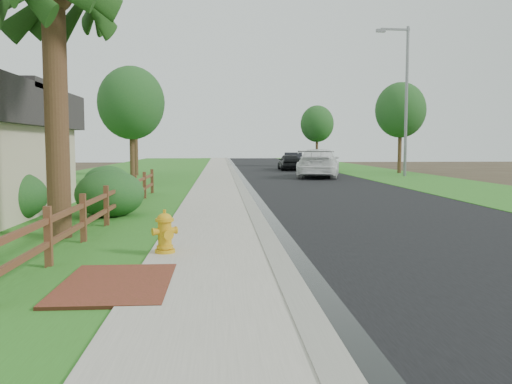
{
  "coord_description": "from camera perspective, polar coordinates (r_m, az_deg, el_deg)",
  "views": [
    {
      "loc": [
        -0.65,
        -9.02,
        2.14
      ],
      "look_at": [
        0.17,
        3.26,
        1.07
      ],
      "focal_mm": 38.0,
      "sensor_mm": 36.0,
      "label": 1
    }
  ],
  "objects": [
    {
      "name": "shrub_d",
      "position": [
        23.29,
        -15.4,
        1.09
      ],
      "size": [
        2.49,
        2.49,
        1.29
      ],
      "primitive_type": "ellipsoid",
      "rotation": [
        0.0,
        0.0,
        0.4
      ],
      "color": "#19471E",
      "rests_on": "ground"
    },
    {
      "name": "grass_strip",
      "position": [
        44.12,
        -6.63,
        2.17
      ],
      "size": [
        1.6,
        90.0,
        0.06
      ],
      "primitive_type": "cube",
      "color": "#2C631C",
      "rests_on": "ground"
    },
    {
      "name": "dark_car_mid",
      "position": [
        46.42,
        3.51,
        3.19
      ],
      "size": [
        1.73,
        4.19,
        1.42
      ],
      "primitive_type": "imported",
      "rotation": [
        0.0,
        0.0,
        3.13
      ],
      "color": "black",
      "rests_on": "road"
    },
    {
      "name": "streetlight",
      "position": [
        38.5,
        15.3,
        10.09
      ],
      "size": [
        2.33,
        0.37,
        10.08
      ],
      "color": "slate",
      "rests_on": "ground"
    },
    {
      "name": "white_suv",
      "position": [
        36.19,
        6.62,
        3.03
      ],
      "size": [
        4.04,
        6.85,
        1.86
      ],
      "primitive_type": "imported",
      "rotation": [
        0.0,
        0.0,
        2.9
      ],
      "color": "white",
      "rests_on": "road"
    },
    {
      "name": "shrub_c",
      "position": [
        16.67,
        -24.38,
        -0.41
      ],
      "size": [
        2.6,
        2.6,
        1.43
      ],
      "primitive_type": "ellipsoid",
      "rotation": [
        0.0,
        0.0,
        0.41
      ],
      "color": "#19471E",
      "rests_on": "ground"
    },
    {
      "name": "shrub_b",
      "position": [
        16.58,
        -15.13,
        -0.18
      ],
      "size": [
        2.31,
        2.31,
        1.41
      ],
      "primitive_type": "ellipsoid",
      "rotation": [
        0.0,
        0.0,
        0.16
      ],
      "color": "#19471E",
      "rests_on": "ground"
    },
    {
      "name": "dark_car_far",
      "position": [
        48.14,
        3.94,
        3.29
      ],
      "size": [
        2.17,
        4.67,
        1.48
      ],
      "primitive_type": "imported",
      "rotation": [
        0.0,
        0.0,
        -0.14
      ],
      "color": "black",
      "rests_on": "road"
    },
    {
      "name": "road",
      "position": [
        44.38,
        2.96,
        2.18
      ],
      "size": [
        8.0,
        90.0,
        0.02
      ],
      "primitive_type": "cube",
      "color": "black",
      "rests_on": "ground"
    },
    {
      "name": "verge_far",
      "position": [
        45.71,
        11.59,
        2.18
      ],
      "size": [
        6.0,
        90.0,
        0.04
      ],
      "primitive_type": "cube",
      "color": "#2C631C",
      "rests_on": "ground"
    },
    {
      "name": "tree_far_right",
      "position": [
        54.3,
        6.45,
        7.14
      ],
      "size": [
        3.29,
        3.29,
        6.07
      ],
      "color": "#3E2519",
      "rests_on": "ground"
    },
    {
      "name": "brick_patch",
      "position": [
        8.43,
        -14.52,
        -9.54
      ],
      "size": [
        1.6,
        2.4,
        0.11
      ],
      "primitive_type": "cube",
      "color": "brown",
      "rests_on": "ground"
    },
    {
      "name": "curb",
      "position": [
        44.08,
        -2.47,
        2.23
      ],
      "size": [
        0.4,
        90.0,
        0.12
      ],
      "primitive_type": "cube",
      "color": "gray",
      "rests_on": "ground"
    },
    {
      "name": "ranch_fence",
      "position": [
        15.77,
        -14.61,
        -0.76
      ],
      "size": [
        0.12,
        16.92,
        1.1
      ],
      "color": "#4B2C19",
      "rests_on": "ground"
    },
    {
      "name": "tree_mid_left",
      "position": [
        38.84,
        -12.62,
        9.14
      ],
      "size": [
        4.1,
        4.1,
        7.34
      ],
      "color": "#3E2519",
      "rests_on": "ground"
    },
    {
      "name": "wet_gutter",
      "position": [
        44.09,
        -2.02,
        2.18
      ],
      "size": [
        0.5,
        90.0,
        0.0
      ],
      "primitive_type": "cube",
      "color": "black",
      "rests_on": "road"
    },
    {
      "name": "boulder",
      "position": [
        18.67,
        -13.85,
        -0.69
      ],
      "size": [
        1.13,
        0.89,
        0.71
      ],
      "primitive_type": "ellipsoid",
      "rotation": [
        0.0,
        0.0,
        -0.09
      ],
      "color": "brown",
      "rests_on": "ground"
    },
    {
      "name": "tree_near_left",
      "position": [
        30.78,
        -13.0,
        9.1
      ],
      "size": [
        3.64,
        3.64,
        6.46
      ],
      "color": "#3E2519",
      "rests_on": "ground"
    },
    {
      "name": "sidewalk",
      "position": [
        44.07,
        -4.17,
        2.21
      ],
      "size": [
        2.2,
        90.0,
        0.1
      ],
      "primitive_type": "cube",
      "color": "#9D9888",
      "rests_on": "ground"
    },
    {
      "name": "fire_hydrant",
      "position": [
        10.45,
        -9.57,
        -4.27
      ],
      "size": [
        0.54,
        0.44,
        0.83
      ],
      "color": "#C88C17",
      "rests_on": "sidewalk"
    },
    {
      "name": "ground",
      "position": [
        9.29,
        0.27,
        -8.37
      ],
      "size": [
        120.0,
        120.0,
        0.0
      ],
      "primitive_type": "plane",
      "color": "#372B1E"
    },
    {
      "name": "tree_mid_right",
      "position": [
        42.69,
        14.98,
        8.32
      ],
      "size": [
        3.79,
        3.79,
        6.88
      ],
      "color": "#3E2519",
      "rests_on": "ground"
    },
    {
      "name": "lawn_near",
      "position": [
        44.68,
        -13.31,
        2.09
      ],
      "size": [
        9.0,
        90.0,
        0.04
      ],
      "primitive_type": "cube",
      "color": "#2C631C",
      "rests_on": "ground"
    }
  ]
}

